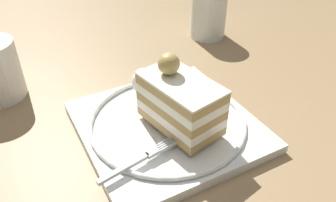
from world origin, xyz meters
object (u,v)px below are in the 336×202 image
Objects in this scene: dessert_plate at (168,125)px; cake_slice at (180,101)px; fork at (141,159)px; drink_glass_near at (208,16)px; whipped_cream_dollop at (143,82)px.

dessert_plate is 0.05m from cake_slice.
drink_glass_near is at bearing -43.52° from fork.
cake_slice is 1.12× the size of fork.
cake_slice is (-0.01, -0.01, 0.05)m from dessert_plate.
whipped_cream_dollop reaches higher than fork.
cake_slice reaches higher than drink_glass_near.
fork is (-0.05, 0.06, 0.01)m from dessert_plate.
dessert_plate is at bearing -49.35° from fork.
whipped_cream_dollop is at bearing -25.22° from fork.
whipped_cream_dollop is at bearing 3.21° from dessert_plate.
dessert_plate is 0.32m from drink_glass_near.
cake_slice is 0.09m from whipped_cream_dollop.
drink_glass_near is (0.25, -0.20, -0.01)m from cake_slice.
dessert_plate is 0.08m from fork.
cake_slice is 0.09m from fork.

